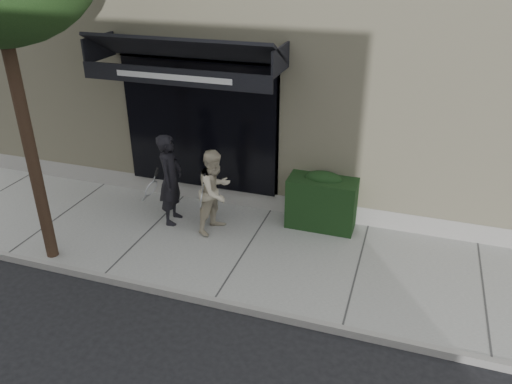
% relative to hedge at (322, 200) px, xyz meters
% --- Properties ---
extents(ground, '(80.00, 80.00, 0.00)m').
position_rel_hedge_xyz_m(ground, '(-1.10, -1.25, -0.66)').
color(ground, black).
rests_on(ground, ground).
extents(sidewalk, '(20.00, 3.00, 0.12)m').
position_rel_hedge_xyz_m(sidewalk, '(-1.10, -1.25, -0.60)').
color(sidewalk, gray).
rests_on(sidewalk, ground).
extents(curb, '(20.00, 0.10, 0.14)m').
position_rel_hedge_xyz_m(curb, '(-1.10, -2.80, -0.59)').
color(curb, gray).
rests_on(curb, ground).
extents(building_facade, '(14.30, 8.04, 5.64)m').
position_rel_hedge_xyz_m(building_facade, '(-1.11, 3.71, 2.08)').
color(building_facade, beige).
rests_on(building_facade, ground).
extents(hedge, '(1.30, 0.70, 1.14)m').
position_rel_hedge_xyz_m(hedge, '(0.00, 0.00, 0.00)').
color(hedge, black).
rests_on(hedge, sidewalk).
extents(pedestrian_front, '(0.69, 0.90, 1.81)m').
position_rel_hedge_xyz_m(pedestrian_front, '(-2.82, -0.77, 0.37)').
color(pedestrian_front, black).
rests_on(pedestrian_front, sidewalk).
extents(pedestrian_back, '(0.82, 0.94, 1.63)m').
position_rel_hedge_xyz_m(pedestrian_back, '(-1.88, -0.80, 0.28)').
color(pedestrian_back, beige).
rests_on(pedestrian_back, sidewalk).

